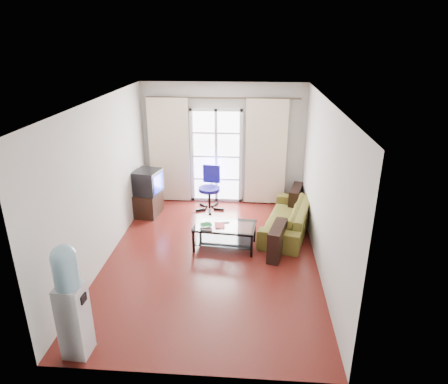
% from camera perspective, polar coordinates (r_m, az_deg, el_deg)
% --- Properties ---
extents(floor, '(5.20, 5.20, 0.00)m').
position_cam_1_polar(floor, '(7.08, -1.75, -9.29)').
color(floor, maroon).
rests_on(floor, ground).
extents(ceiling, '(5.20, 5.20, 0.00)m').
position_cam_1_polar(ceiling, '(6.14, -2.04, 12.86)').
color(ceiling, white).
rests_on(ceiling, wall_back).
extents(wall_back, '(3.60, 0.02, 2.70)m').
position_cam_1_polar(wall_back, '(8.96, -0.13, 6.86)').
color(wall_back, '#B9B7B0').
rests_on(wall_back, floor).
extents(wall_front, '(3.60, 0.02, 2.70)m').
position_cam_1_polar(wall_front, '(4.18, -5.70, -11.66)').
color(wall_front, '#B9B7B0').
rests_on(wall_front, floor).
extents(wall_left, '(0.02, 5.20, 2.70)m').
position_cam_1_polar(wall_left, '(6.91, -16.91, 1.34)').
color(wall_left, '#B9B7B0').
rests_on(wall_left, floor).
extents(wall_right, '(0.02, 5.20, 2.70)m').
position_cam_1_polar(wall_right, '(6.55, 13.97, 0.55)').
color(wall_right, '#B9B7B0').
rests_on(wall_right, floor).
extents(french_door, '(1.16, 0.06, 2.15)m').
position_cam_1_polar(french_door, '(8.99, -1.11, 5.09)').
color(french_door, white).
rests_on(french_door, wall_back).
extents(curtain_rod, '(3.30, 0.04, 0.04)m').
position_cam_1_polar(curtain_rod, '(8.65, -0.18, 13.30)').
color(curtain_rod, '#4C3F2D').
rests_on(curtain_rod, wall_back).
extents(curtain_left, '(0.90, 0.07, 2.35)m').
position_cam_1_polar(curtain_left, '(9.05, -7.82, 5.83)').
color(curtain_left, '#F1E0C1').
rests_on(curtain_left, curtain_rod).
extents(curtain_right, '(0.90, 0.07, 2.35)m').
position_cam_1_polar(curtain_right, '(8.86, 5.98, 5.57)').
color(curtain_right, '#F1E0C1').
rests_on(curtain_right, curtain_rod).
extents(radiator, '(0.64, 0.12, 0.64)m').
position_cam_1_polar(radiator, '(9.15, 4.83, 0.39)').
color(radiator, '#969699').
rests_on(radiator, floor).
extents(sofa, '(2.32, 1.71, 0.57)m').
position_cam_1_polar(sofa, '(7.94, 9.05, -3.62)').
color(sofa, olive).
rests_on(sofa, floor).
extents(coffee_table, '(1.15, 0.72, 0.44)m').
position_cam_1_polar(coffee_table, '(7.26, 0.12, -5.83)').
color(coffee_table, silver).
rests_on(coffee_table, floor).
extents(bowl, '(0.34, 0.34, 0.05)m').
position_cam_1_polar(bowl, '(7.10, -2.56, -4.86)').
color(bowl, green).
rests_on(bowl, coffee_table).
extents(book, '(0.23, 0.28, 0.02)m').
position_cam_1_polar(book, '(7.14, -1.33, -4.80)').
color(book, '#B83116').
rests_on(book, coffee_table).
extents(remote, '(0.16, 0.08, 0.02)m').
position_cam_1_polar(remote, '(7.25, 0.16, -4.38)').
color(remote, black).
rests_on(remote, coffee_table).
extents(tv_stand, '(0.53, 0.73, 0.50)m').
position_cam_1_polar(tv_stand, '(8.73, -10.74, -1.57)').
color(tv_stand, black).
rests_on(tv_stand, floor).
extents(crt_tv, '(0.63, 0.64, 0.50)m').
position_cam_1_polar(crt_tv, '(8.53, -11.02, 1.46)').
color(crt_tv, black).
rests_on(crt_tv, tv_stand).
extents(task_chair, '(0.75, 0.75, 0.97)m').
position_cam_1_polar(task_chair, '(8.82, -2.05, -0.70)').
color(task_chair, black).
rests_on(task_chair, floor).
extents(water_cooler, '(0.34, 0.32, 1.49)m').
position_cam_1_polar(water_cooler, '(5.09, -21.05, -14.13)').
color(water_cooler, silver).
rests_on(water_cooler, floor).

